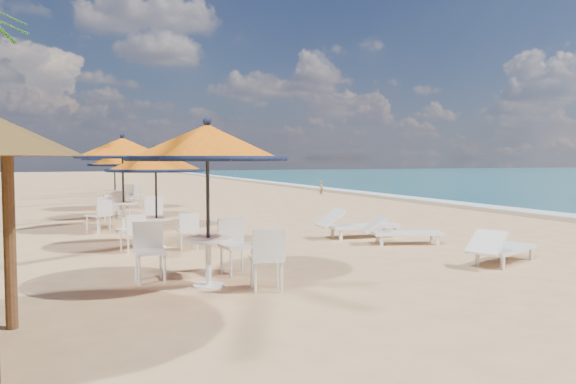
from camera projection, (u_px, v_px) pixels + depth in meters
name	position (u px, v px, depth m)	size (l,w,h in m)	color
ground	(447.00, 260.00, 10.97)	(160.00, 160.00, 0.00)	tan
foam_strip	(475.00, 205.00, 23.74)	(1.20, 140.00, 0.04)	white
wetsand_band	(457.00, 206.00, 23.39)	(1.40, 140.00, 0.02)	olive
station_0	(209.00, 163.00, 8.69)	(2.52, 2.52, 2.63)	black
station_1	(156.00, 170.00, 12.38)	(2.19, 2.19, 2.29)	black
station_2	(122.00, 160.00, 15.43)	(2.57, 2.57, 2.68)	black
station_3	(121.00, 167.00, 18.65)	(2.25, 2.25, 2.35)	black
station_4	(116.00, 159.00, 21.87)	(2.48, 2.48, 2.59)	black
lounger_near	(501.00, 247.00, 10.55)	(1.98, 1.32, 0.68)	white
lounger_mid	(399.00, 231.00, 13.00)	(1.93, 1.15, 0.66)	white
lounger_far	(355.00, 224.00, 14.04)	(2.12, 0.78, 0.75)	white
person	(321.00, 188.00, 30.41)	(0.30, 0.20, 0.82)	#896645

